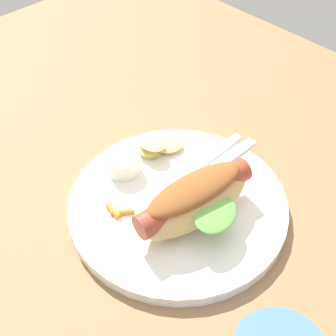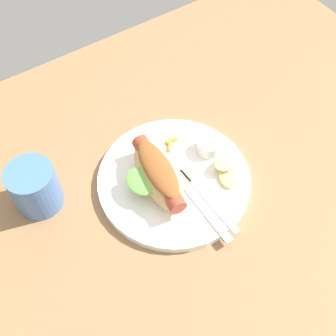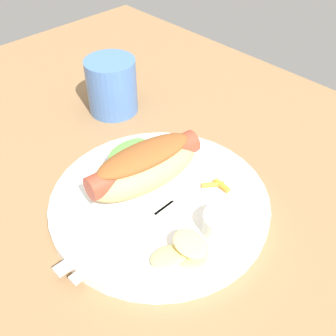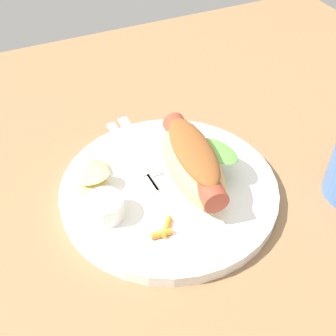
{
  "view_description": "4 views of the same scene",
  "coord_description": "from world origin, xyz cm",
  "px_view_note": "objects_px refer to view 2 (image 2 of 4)",
  "views": [
    {
      "loc": [
        28.92,
        -30.24,
        46.53
      ],
      "look_at": [
        0.25,
        -2.76,
        6.52
      ],
      "focal_mm": 50.22,
      "sensor_mm": 36.0,
      "label": 1
    },
    {
      "loc": [
        25.57,
        31.12,
        65.29
      ],
      "look_at": [
        2.68,
        -3.21,
        4.55
      ],
      "focal_mm": 45.04,
      "sensor_mm": 36.0,
      "label": 2
    },
    {
      "loc": [
        -24.96,
        21.89,
        38.71
      ],
      "look_at": [
        1.36,
        -3.56,
        6.33
      ],
      "focal_mm": 43.99,
      "sensor_mm": 36.0,
      "label": 3
    },
    {
      "loc": [
        -14.66,
        -38.02,
        40.93
      ],
      "look_at": [
        1.73,
        -2.49,
        4.51
      ],
      "focal_mm": 46.79,
      "sensor_mm": 36.0,
      "label": 4
    }
  ],
  "objects_px": {
    "hot_dog": "(158,174)",
    "drinking_cup": "(35,188)",
    "plate": "(174,180)",
    "chips_pile": "(226,168)",
    "fork": "(210,201)",
    "carrot_garnish": "(170,143)",
    "knife": "(206,211)",
    "sauce_ramekin": "(209,146)"
  },
  "relations": [
    {
      "from": "hot_dog",
      "to": "drinking_cup",
      "type": "distance_m",
      "value": 0.21
    },
    {
      "from": "plate",
      "to": "chips_pile",
      "type": "distance_m",
      "value": 0.1
    },
    {
      "from": "plate",
      "to": "fork",
      "type": "relative_size",
      "value": 1.77
    },
    {
      "from": "plate",
      "to": "carrot_garnish",
      "type": "xyz_separation_m",
      "value": [
        -0.04,
        -0.07,
        0.01
      ]
    },
    {
      "from": "fork",
      "to": "knife",
      "type": "xyz_separation_m",
      "value": [
        0.02,
        0.01,
        -0.0
      ]
    },
    {
      "from": "hot_dog",
      "to": "carrot_garnish",
      "type": "relative_size",
      "value": 4.8
    },
    {
      "from": "fork",
      "to": "knife",
      "type": "bearing_deg",
      "value": 125.1
    },
    {
      "from": "plate",
      "to": "sauce_ramekin",
      "type": "relative_size",
      "value": 6.2
    },
    {
      "from": "fork",
      "to": "hot_dog",
      "type": "bearing_deg",
      "value": 33.35
    },
    {
      "from": "plate",
      "to": "sauce_ramekin",
      "type": "height_order",
      "value": "sauce_ramekin"
    },
    {
      "from": "plate",
      "to": "knife",
      "type": "bearing_deg",
      "value": 94.15
    },
    {
      "from": "hot_dog",
      "to": "chips_pile",
      "type": "distance_m",
      "value": 0.13
    },
    {
      "from": "plate",
      "to": "knife",
      "type": "xyz_separation_m",
      "value": [
        -0.01,
        0.09,
        0.01
      ]
    },
    {
      "from": "chips_pile",
      "to": "drinking_cup",
      "type": "xyz_separation_m",
      "value": [
        0.3,
        -0.14,
        0.02
      ]
    },
    {
      "from": "fork",
      "to": "drinking_cup",
      "type": "bearing_deg",
      "value": 52.62
    },
    {
      "from": "sauce_ramekin",
      "to": "chips_pile",
      "type": "distance_m",
      "value": 0.06
    },
    {
      "from": "hot_dog",
      "to": "chips_pile",
      "type": "bearing_deg",
      "value": -103.5
    },
    {
      "from": "hot_dog",
      "to": "carrot_garnish",
      "type": "height_order",
      "value": "hot_dog"
    },
    {
      "from": "carrot_garnish",
      "to": "plate",
      "type": "bearing_deg",
      "value": 60.88
    },
    {
      "from": "plate",
      "to": "drinking_cup",
      "type": "xyz_separation_m",
      "value": [
        0.22,
        -0.1,
        0.04
      ]
    },
    {
      "from": "sauce_ramekin",
      "to": "drinking_cup",
      "type": "bearing_deg",
      "value": -15.33
    },
    {
      "from": "drinking_cup",
      "to": "chips_pile",
      "type": "bearing_deg",
      "value": 155.36
    },
    {
      "from": "knife",
      "to": "carrot_garnish",
      "type": "distance_m",
      "value": 0.16
    },
    {
      "from": "sauce_ramekin",
      "to": "fork",
      "type": "height_order",
      "value": "sauce_ramekin"
    },
    {
      "from": "hot_dog",
      "to": "knife",
      "type": "relative_size",
      "value": 1.2
    },
    {
      "from": "chips_pile",
      "to": "carrot_garnish",
      "type": "distance_m",
      "value": 0.12
    },
    {
      "from": "knife",
      "to": "drinking_cup",
      "type": "bearing_deg",
      "value": 50.84
    },
    {
      "from": "plate",
      "to": "fork",
      "type": "bearing_deg",
      "value": 107.81
    },
    {
      "from": "plate",
      "to": "carrot_garnish",
      "type": "distance_m",
      "value": 0.08
    },
    {
      "from": "plate",
      "to": "hot_dog",
      "type": "bearing_deg",
      "value": -7.18
    },
    {
      "from": "hot_dog",
      "to": "knife",
      "type": "distance_m",
      "value": 0.1
    },
    {
      "from": "plate",
      "to": "carrot_garnish",
      "type": "relative_size",
      "value": 8.22
    },
    {
      "from": "sauce_ramekin",
      "to": "carrot_garnish",
      "type": "distance_m",
      "value": 0.07
    },
    {
      "from": "fork",
      "to": "plate",
      "type": "bearing_deg",
      "value": 16.07
    },
    {
      "from": "hot_dog",
      "to": "knife",
      "type": "height_order",
      "value": "hot_dog"
    },
    {
      "from": "fork",
      "to": "knife",
      "type": "distance_m",
      "value": 0.02
    },
    {
      "from": "fork",
      "to": "drinking_cup",
      "type": "height_order",
      "value": "drinking_cup"
    },
    {
      "from": "chips_pile",
      "to": "carrot_garnish",
      "type": "bearing_deg",
      "value": -66.0
    },
    {
      "from": "plate",
      "to": "sauce_ramekin",
      "type": "xyz_separation_m",
      "value": [
        -0.09,
        -0.01,
        0.02
      ]
    },
    {
      "from": "chips_pile",
      "to": "drinking_cup",
      "type": "height_order",
      "value": "drinking_cup"
    },
    {
      "from": "sauce_ramekin",
      "to": "fork",
      "type": "relative_size",
      "value": 0.29
    },
    {
      "from": "plate",
      "to": "fork",
      "type": "height_order",
      "value": "fork"
    }
  ]
}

